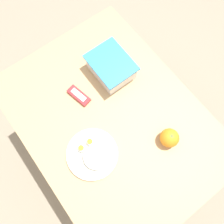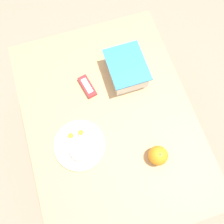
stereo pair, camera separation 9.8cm
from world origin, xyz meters
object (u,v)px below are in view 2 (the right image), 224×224
food_container (126,70)px  orange_fruit (158,156)px  candy_bar (87,86)px  rice_plate (80,146)px

food_container → orange_fruit: (0.42, -0.00, 0.00)m
food_container → orange_fruit: size_ratio=2.55×
food_container → candy_bar: (0.01, -0.20, -0.03)m
rice_plate → candy_bar: size_ratio=1.82×
orange_fruit → rice_plate: size_ratio=0.37×
orange_fruit → rice_plate: bearing=-115.3°
orange_fruit → rice_plate: 0.34m
candy_bar → orange_fruit: bearing=25.8°
food_container → orange_fruit: food_container is taller
orange_fruit → rice_plate: orange_fruit is taller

